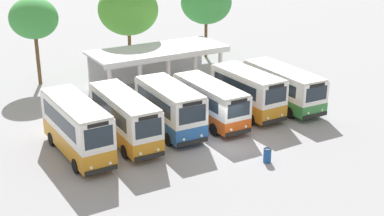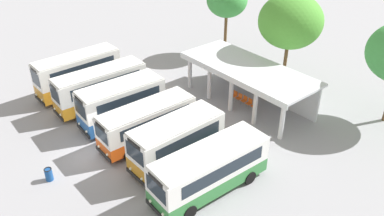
{
  "view_description": "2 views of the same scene",
  "coord_description": "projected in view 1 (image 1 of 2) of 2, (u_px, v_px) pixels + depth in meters",
  "views": [
    {
      "loc": [
        -18.17,
        -26.11,
        14.29
      ],
      "look_at": [
        -0.33,
        4.07,
        1.3
      ],
      "focal_mm": 48.99,
      "sensor_mm": 36.0,
      "label": 1
    },
    {
      "loc": [
        21.21,
        -8.71,
        17.0
      ],
      "look_at": [
        1.93,
        7.3,
        1.9
      ],
      "focal_mm": 36.61,
      "sensor_mm": 36.0,
      "label": 2
    }
  ],
  "objects": [
    {
      "name": "city_bus_nearest_orange",
      "position": [
        77.0,
        126.0,
        32.45
      ],
      "size": [
        2.33,
        7.58,
        3.57
      ],
      "color": "black",
      "rests_on": "ground"
    },
    {
      "name": "roadside_tree_east_of_canopy",
      "position": [
        206.0,
        2.0,
        53.93
      ],
      "size": [
        5.27,
        5.27,
        8.03
      ],
      "color": "brown",
      "rests_on": "ground"
    },
    {
      "name": "waiting_chair_fifth_seat",
      "position": [
        174.0,
        79.0,
        46.54
      ],
      "size": [
        0.45,
        0.45,
        0.86
      ],
      "color": "slate",
      "rests_on": "ground"
    },
    {
      "name": "waiting_chair_second_from_end",
      "position": [
        157.0,
        82.0,
        45.7
      ],
      "size": [
        0.45,
        0.45,
        0.86
      ],
      "color": "slate",
      "rests_on": "ground"
    },
    {
      "name": "city_bus_middle_cream",
      "position": [
        170.0,
        107.0,
        35.98
      ],
      "size": [
        2.65,
        6.8,
        3.36
      ],
      "color": "black",
      "rests_on": "ground"
    },
    {
      "name": "waiting_chair_end_by_column",
      "position": [
        151.0,
        83.0,
        45.42
      ],
      "size": [
        0.45,
        0.45,
        0.86
      ],
      "color": "slate",
      "rests_on": "ground"
    },
    {
      "name": "city_bus_fifth_blue",
      "position": [
        247.0,
        91.0,
        39.34
      ],
      "size": [
        2.52,
        6.67,
        3.32
      ],
      "color": "black",
      "rests_on": "ground"
    },
    {
      "name": "terminal_canopy",
      "position": [
        156.0,
        57.0,
        45.9
      ],
      "size": [
        11.85,
        4.81,
        3.4
      ],
      "color": "silver",
      "rests_on": "ground"
    },
    {
      "name": "city_bus_fourth_amber",
      "position": [
        210.0,
        101.0,
        37.74
      ],
      "size": [
        2.35,
        7.39,
        2.98
      ],
      "color": "black",
      "rests_on": "ground"
    },
    {
      "name": "waiting_chair_middle_seat",
      "position": [
        163.0,
        81.0,
        45.99
      ],
      "size": [
        0.45,
        0.45,
        0.86
      ],
      "color": "slate",
      "rests_on": "ground"
    },
    {
      "name": "ground_plane",
      "position": [
        227.0,
        144.0,
        34.71
      ],
      "size": [
        180.0,
        180.0,
        0.0
      ],
      "primitive_type": "plane",
      "color": "#939399"
    },
    {
      "name": "roadside_tree_west_of_canopy",
      "position": [
        34.0,
        19.0,
        44.95
      ],
      "size": [
        4.18,
        4.18,
        7.7
      ],
      "color": "brown",
      "rests_on": "ground"
    },
    {
      "name": "city_bus_far_end_green",
      "position": [
        283.0,
        86.0,
        40.92
      ],
      "size": [
        2.66,
        7.91,
        3.06
      ],
      "color": "black",
      "rests_on": "ground"
    },
    {
      "name": "city_bus_second_in_row",
      "position": [
        124.0,
        117.0,
        34.4
      ],
      "size": [
        2.36,
        7.83,
        3.28
      ],
      "color": "black",
      "rests_on": "ground"
    },
    {
      "name": "litter_bin_apron",
      "position": [
        267.0,
        155.0,
        32.0
      ],
      "size": [
        0.49,
        0.49,
        0.9
      ],
      "color": "#19478C",
      "rests_on": "ground"
    },
    {
      "name": "waiting_chair_fourth_seat",
      "position": [
        168.0,
        80.0,
        46.26
      ],
      "size": [
        0.45,
        0.45,
        0.86
      ],
      "color": "slate",
      "rests_on": "ground"
    },
    {
      "name": "roadside_tree_behind_canopy",
      "position": [
        128.0,
        10.0,
        48.44
      ],
      "size": [
        5.59,
        5.59,
        8.4
      ],
      "color": "brown",
      "rests_on": "ground"
    }
  ]
}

